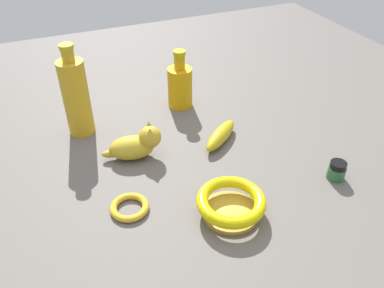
{
  "coord_description": "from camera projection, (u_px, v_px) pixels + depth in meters",
  "views": [
    {
      "loc": [
        0.31,
        0.72,
        0.62
      ],
      "look_at": [
        0.0,
        0.0,
        0.04
      ],
      "focal_mm": 36.74,
      "sensor_mm": 36.0,
      "label": 1
    }
  ],
  "objects": [
    {
      "name": "bottle_short",
      "position": [
        180.0,
        85.0,
        1.17
      ],
      "size": [
        0.07,
        0.07,
        0.18
      ],
      "color": "#CD920B",
      "rests_on": "ground"
    },
    {
      "name": "bowl",
      "position": [
        229.0,
        204.0,
        0.83
      ],
      "size": [
        0.15,
        0.15,
        0.05
      ],
      "color": "gold",
      "rests_on": "ground"
    },
    {
      "name": "banana",
      "position": [
        221.0,
        135.0,
        1.05
      ],
      "size": [
        0.14,
        0.12,
        0.04
      ],
      "primitive_type": "ellipsoid",
      "rotation": [
        0.0,
        0.0,
        3.81
      ],
      "color": "#BA9F15",
      "rests_on": "ground"
    },
    {
      "name": "cat_figurine",
      "position": [
        137.0,
        144.0,
        0.98
      ],
      "size": [
        0.15,
        0.09,
        0.09
      ],
      "color": "gold",
      "rests_on": "ground"
    },
    {
      "name": "bottle_tall",
      "position": [
        76.0,
        97.0,
        1.03
      ],
      "size": [
        0.07,
        0.07,
        0.25
      ],
      "color": "gold",
      "rests_on": "ground"
    },
    {
      "name": "bangle",
      "position": [
        130.0,
        207.0,
        0.85
      ],
      "size": [
        0.08,
        0.08,
        0.02
      ],
      "primitive_type": "torus",
      "color": "gold",
      "rests_on": "ground"
    },
    {
      "name": "ground",
      "position": [
        192.0,
        158.0,
        1.0
      ],
      "size": [
        2.0,
        2.0,
        0.0
      ],
      "primitive_type": "plane",
      "color": "#5B5651"
    },
    {
      "name": "nail_polish_jar",
      "position": [
        337.0,
        170.0,
        0.93
      ],
      "size": [
        0.04,
        0.04,
        0.05
      ],
      "color": "#2C6237",
      "rests_on": "ground"
    }
  ]
}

